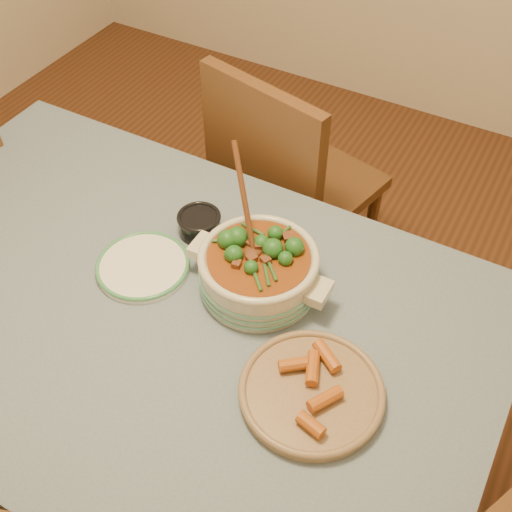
{
  "coord_description": "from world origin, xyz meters",
  "views": [
    {
      "loc": [
        0.71,
        -0.73,
        1.97
      ],
      "look_at": [
        0.2,
        0.18,
        0.86
      ],
      "focal_mm": 45.0,
      "sensor_mm": 36.0,
      "label": 1
    }
  ],
  "objects_px": {
    "condiment_bowl": "(199,223)",
    "stew_casserole": "(259,268)",
    "white_plate": "(143,266)",
    "dining_table": "(153,326)",
    "chair_far": "(285,183)",
    "fried_plate": "(312,390)"
  },
  "relations": [
    {
      "from": "condiment_bowl",
      "to": "stew_casserole",
      "type": "bearing_deg",
      "value": -22.42
    },
    {
      "from": "stew_casserole",
      "to": "white_plate",
      "type": "xyz_separation_m",
      "value": [
        -0.29,
        -0.09,
        -0.06
      ]
    },
    {
      "from": "condiment_bowl",
      "to": "dining_table",
      "type": "bearing_deg",
      "value": -85.24
    },
    {
      "from": "dining_table",
      "to": "chair_far",
      "type": "distance_m",
      "value": 0.78
    },
    {
      "from": "white_plate",
      "to": "stew_casserole",
      "type": "bearing_deg",
      "value": 16.84
    },
    {
      "from": "condiment_bowl",
      "to": "fried_plate",
      "type": "xyz_separation_m",
      "value": [
        0.48,
        -0.31,
        -0.01
      ]
    },
    {
      "from": "chair_far",
      "to": "stew_casserole",
      "type": "bearing_deg",
      "value": 124.14
    },
    {
      "from": "fried_plate",
      "to": "chair_far",
      "type": "xyz_separation_m",
      "value": [
        -0.48,
        0.81,
        -0.22
      ]
    },
    {
      "from": "stew_casserole",
      "to": "chair_far",
      "type": "distance_m",
      "value": 0.69
    },
    {
      "from": "white_plate",
      "to": "fried_plate",
      "type": "distance_m",
      "value": 0.55
    },
    {
      "from": "white_plate",
      "to": "condiment_bowl",
      "type": "distance_m",
      "value": 0.19
    },
    {
      "from": "stew_casserole",
      "to": "fried_plate",
      "type": "relative_size",
      "value": 1.14
    },
    {
      "from": "dining_table",
      "to": "white_plate",
      "type": "bearing_deg",
      "value": 131.7
    },
    {
      "from": "condiment_bowl",
      "to": "white_plate",
      "type": "bearing_deg",
      "value": -106.65
    },
    {
      "from": "dining_table",
      "to": "stew_casserole",
      "type": "height_order",
      "value": "stew_casserole"
    },
    {
      "from": "stew_casserole",
      "to": "chair_far",
      "type": "xyz_separation_m",
      "value": [
        -0.23,
        0.6,
        -0.27
      ]
    },
    {
      "from": "white_plate",
      "to": "fried_plate",
      "type": "bearing_deg",
      "value": -13.18
    },
    {
      "from": "white_plate",
      "to": "chair_far",
      "type": "height_order",
      "value": "chair_far"
    },
    {
      "from": "white_plate",
      "to": "condiment_bowl",
      "type": "xyz_separation_m",
      "value": [
        0.05,
        0.18,
        0.02
      ]
    },
    {
      "from": "white_plate",
      "to": "chair_far",
      "type": "xyz_separation_m",
      "value": [
        0.06,
        0.69,
        -0.21
      ]
    },
    {
      "from": "fried_plate",
      "to": "chair_far",
      "type": "distance_m",
      "value": 0.96
    },
    {
      "from": "white_plate",
      "to": "chair_far",
      "type": "relative_size",
      "value": 0.28
    }
  ]
}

